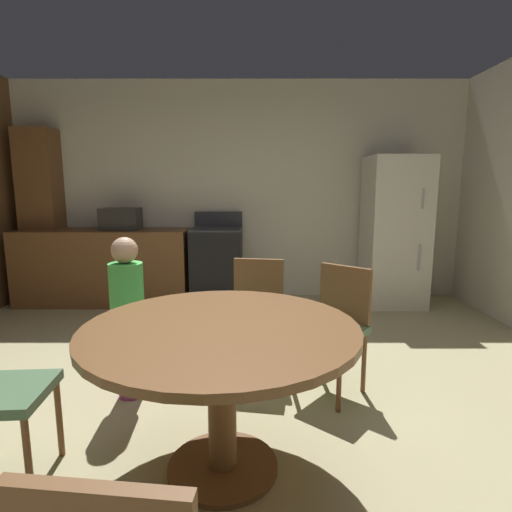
% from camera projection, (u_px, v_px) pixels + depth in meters
% --- Properties ---
extents(ground_plane, '(14.00, 14.00, 0.00)m').
position_uv_depth(ground_plane, '(221.00, 426.00, 2.44)').
color(ground_plane, tan).
extents(wall_back, '(5.91, 0.12, 2.70)m').
position_uv_depth(wall_back, '(239.00, 191.00, 5.24)').
color(wall_back, silver).
rests_on(wall_back, ground).
extents(kitchen_counter, '(2.04, 0.60, 0.90)m').
position_uv_depth(kitchen_counter, '(104.00, 267.00, 4.99)').
color(kitchen_counter, brown).
rests_on(kitchen_counter, ground).
extents(pantry_column, '(0.44, 0.36, 2.10)m').
position_uv_depth(pantry_column, '(42.00, 216.00, 5.07)').
color(pantry_column, brown).
rests_on(pantry_column, ground).
extents(oven_range, '(0.60, 0.60, 1.10)m').
position_uv_depth(oven_range, '(217.00, 265.00, 4.99)').
color(oven_range, black).
rests_on(oven_range, ground).
extents(refrigerator, '(0.68, 0.68, 1.76)m').
position_uv_depth(refrigerator, '(394.00, 232.00, 4.87)').
color(refrigerator, silver).
rests_on(refrigerator, ground).
extents(microwave, '(0.44, 0.32, 0.26)m').
position_uv_depth(microwave, '(120.00, 219.00, 4.89)').
color(microwave, '#2D2B28').
rests_on(microwave, kitchen_counter).
extents(dining_table, '(1.32, 1.32, 0.76)m').
position_uv_depth(dining_table, '(221.00, 355.00, 1.97)').
color(dining_table, brown).
rests_on(dining_table, ground).
extents(chair_northeast, '(0.56, 0.56, 0.87)m').
position_uv_depth(chair_northeast, '(335.00, 321.00, 2.80)').
color(chair_northeast, brown).
rests_on(chair_northeast, ground).
extents(chair_north, '(0.46, 0.46, 0.87)m').
position_uv_depth(chair_north, '(256.00, 310.00, 3.05)').
color(chair_north, brown).
rests_on(chair_north, ground).
extents(person_child, '(0.31, 0.31, 1.09)m').
position_uv_depth(person_child, '(127.00, 314.00, 2.71)').
color(person_child, '#8C337A').
rests_on(person_child, ground).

